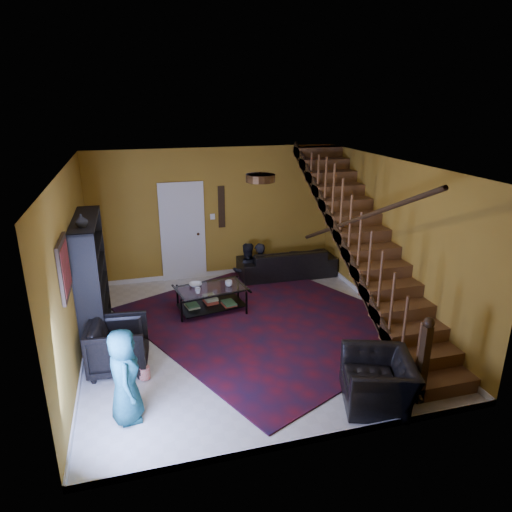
{
  "coord_description": "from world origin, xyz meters",
  "views": [
    {
      "loc": [
        -1.68,
        -6.66,
        3.76
      ],
      "look_at": [
        0.27,
        0.4,
        1.21
      ],
      "focal_mm": 32.0,
      "sensor_mm": 36.0,
      "label": 1
    }
  ],
  "objects_px": {
    "armchair_right": "(378,380)",
    "bookshelf": "(93,281)",
    "coffee_table": "(211,298)",
    "sofa": "(287,262)",
    "armchair_left": "(119,346)"
  },
  "relations": [
    {
      "from": "armchair_right",
      "to": "bookshelf",
      "type": "bearing_deg",
      "value": -110.29
    },
    {
      "from": "bookshelf",
      "to": "coffee_table",
      "type": "height_order",
      "value": "bookshelf"
    },
    {
      "from": "sofa",
      "to": "armchair_right",
      "type": "distance_m",
      "value": 4.56
    },
    {
      "from": "sofa",
      "to": "armchair_right",
      "type": "xyz_separation_m",
      "value": [
        -0.33,
        -4.55,
        0.01
      ]
    },
    {
      "from": "bookshelf",
      "to": "sofa",
      "type": "distance_m",
      "value": 4.31
    },
    {
      "from": "coffee_table",
      "to": "bookshelf",
      "type": "bearing_deg",
      "value": -169.67
    },
    {
      "from": "bookshelf",
      "to": "coffee_table",
      "type": "bearing_deg",
      "value": 10.33
    },
    {
      "from": "sofa",
      "to": "coffee_table",
      "type": "bearing_deg",
      "value": 35.35
    },
    {
      "from": "armchair_left",
      "to": "coffee_table",
      "type": "height_order",
      "value": "armchair_left"
    },
    {
      "from": "armchair_left",
      "to": "armchair_right",
      "type": "bearing_deg",
      "value": -111.96
    },
    {
      "from": "armchair_left",
      "to": "bookshelf",
      "type": "bearing_deg",
      "value": 22.67
    },
    {
      "from": "bookshelf",
      "to": "armchair_left",
      "type": "relative_size",
      "value": 2.42
    },
    {
      "from": "sofa",
      "to": "armchair_left",
      "type": "xyz_separation_m",
      "value": [
        -3.55,
        -2.86,
        0.07
      ]
    },
    {
      "from": "armchair_left",
      "to": "armchair_right",
      "type": "xyz_separation_m",
      "value": [
        3.22,
        -1.69,
        -0.06
      ]
    },
    {
      "from": "bookshelf",
      "to": "armchair_right",
      "type": "bearing_deg",
      "value": -38.56
    }
  ]
}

